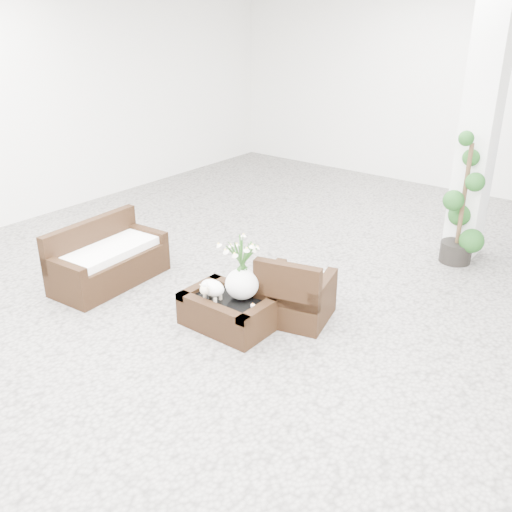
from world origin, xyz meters
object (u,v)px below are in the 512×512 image
Objects in this scene: armchair at (296,286)px; topiary at (463,201)px; coffee_table at (229,312)px; loveseat at (108,254)px.

armchair is 0.45× the size of topiary.
coffee_table is 1.23× the size of armchair.
armchair is 2.61m from topiary.
armchair is at bearing -108.15° from topiary.
loveseat is (-2.20, -0.66, -0.00)m from armchair.
armchair is 0.54× the size of loveseat.
topiary is at bearing -47.77° from loveseat.
coffee_table is 0.55× the size of topiary.
loveseat is 0.83× the size of topiary.
coffee_table is at bearing -90.61° from loveseat.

